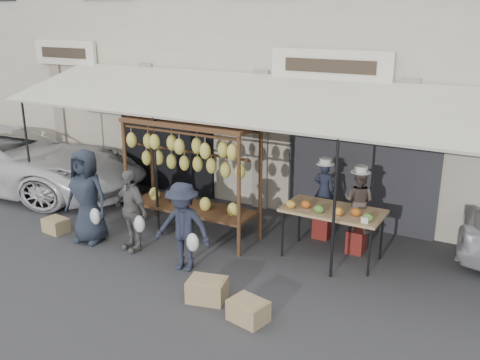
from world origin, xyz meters
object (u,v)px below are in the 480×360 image
object	(u,v)px
vendor_left	(324,190)
customer_mid	(131,210)
produce_table	(332,212)
crate_near_a	(207,290)
banana_rack	(189,157)
crate_near_b	(248,311)
customer_left	(87,196)
customer_right	(183,227)
vendor_right	(359,201)
crate_far	(56,225)

from	to	relation	value
vendor_left	customer_mid	distance (m)	3.56
produce_table	crate_near_a	bearing A→B (deg)	-116.24
banana_rack	crate_near_b	xyz separation A→B (m)	(2.39, -2.09, -1.42)
produce_table	customer_left	distance (m)	4.46
produce_table	crate_near_b	distance (m)	2.56
customer_left	customer_right	bearing A→B (deg)	-8.52
banana_rack	produce_table	xyz separation A→B (m)	(2.69, 0.34, -0.70)
crate_near_a	customer_right	bearing A→B (deg)	143.08
customer_right	crate_near_a	size ratio (longest dim) A/B	2.73
banana_rack	crate_near_a	world-z (taller)	banana_rack
customer_mid	crate_near_a	size ratio (longest dim) A/B	2.70
banana_rack	customer_right	bearing A→B (deg)	-60.44
customer_left	crate_near_a	bearing A→B (deg)	-19.93
customer_mid	customer_right	world-z (taller)	customer_right
vendor_right	customer_mid	size ratio (longest dim) A/B	0.74
vendor_right	banana_rack	bearing A→B (deg)	17.72
customer_left	produce_table	bearing A→B (deg)	13.25
produce_table	customer_right	distance (m)	2.54
customer_mid	crate_far	bearing A→B (deg)	-161.15
banana_rack	crate_near_a	bearing A→B (deg)	-50.15
crate_near_b	crate_near_a	bearing A→B (deg)	166.60
produce_table	crate_far	size ratio (longest dim) A/B	3.70
produce_table	crate_near_a	size ratio (longest dim) A/B	3.06
crate_far	customer_right	bearing A→B (deg)	-1.24
vendor_left	crate_far	size ratio (longest dim) A/B	2.32
customer_mid	customer_right	size ratio (longest dim) A/B	0.99
vendor_left	crate_near_a	xyz separation A→B (m)	(-0.65, -3.04, -0.79)
customer_mid	crate_near_a	bearing A→B (deg)	-6.77
vendor_left	crate_far	world-z (taller)	vendor_left
vendor_right	customer_left	world-z (taller)	customer_left
vendor_left	crate_near_b	world-z (taller)	vendor_left
banana_rack	produce_table	size ratio (longest dim) A/B	1.53
vendor_right	customer_mid	distance (m)	4.03
customer_left	crate_far	size ratio (longest dim) A/B	3.86
banana_rack	customer_left	xyz separation A→B (m)	(-1.51, -1.15, -0.68)
produce_table	customer_left	world-z (taller)	customer_left
crate_near_a	crate_near_b	world-z (taller)	crate_near_a
customer_mid	customer_right	xyz separation A→B (m)	(1.27, -0.19, 0.01)
banana_rack	vendor_right	bearing A→B (deg)	15.23
customer_mid	customer_right	bearing A→B (deg)	6.34
produce_table	crate_near_a	distance (m)	2.60
customer_left	crate_near_a	distance (m)	3.27
banana_rack	vendor_right	distance (m)	3.16
vendor_left	customer_left	size ratio (longest dim) A/B	0.60
vendor_right	crate_near_b	bearing A→B (deg)	80.65
crate_near_b	crate_far	world-z (taller)	crate_near_b
vendor_right	crate_near_a	size ratio (longest dim) A/B	2.00
produce_table	vendor_left	world-z (taller)	vendor_left
vendor_right	customer_right	distance (m)	3.09
produce_table	vendor_right	world-z (taller)	vendor_right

